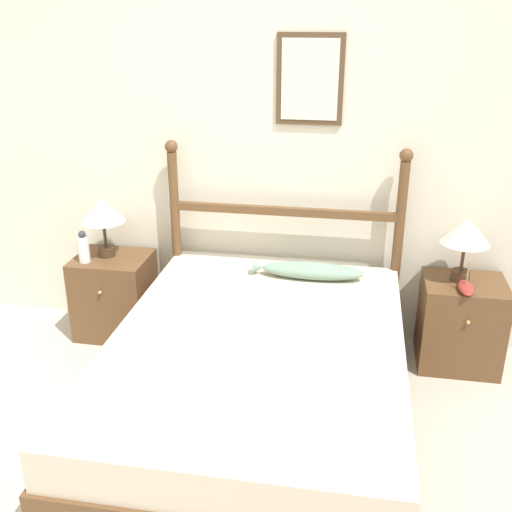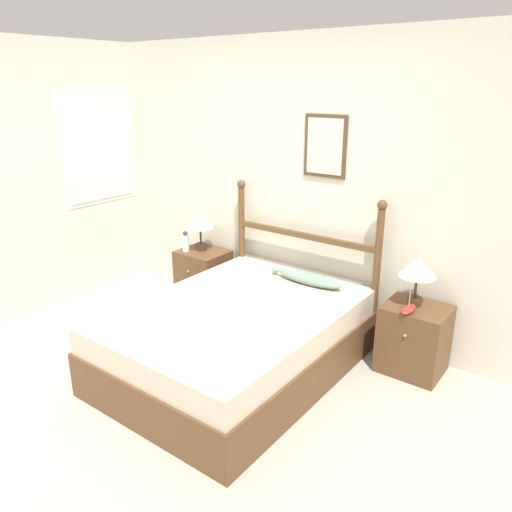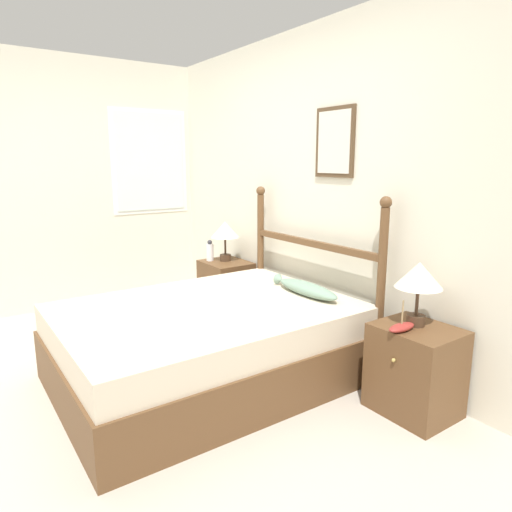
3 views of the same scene
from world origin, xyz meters
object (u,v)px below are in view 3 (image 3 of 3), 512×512
object	(u,v)px
nightstand_left	(226,288)
fish_pillow	(306,288)
bottle	(210,251)
model_boat	(402,327)
table_lamp_right	(419,278)
table_lamp_left	(225,231)
nightstand_right	(415,370)
bed	(207,343)

from	to	relation	value
nightstand_left	fish_pillow	xyz separation A→B (m)	(1.29, -0.09, 0.32)
bottle	model_boat	xyz separation A→B (m)	(2.31, -0.03, -0.07)
nightstand_left	table_lamp_right	distance (m)	2.24
bottle	nightstand_left	bearing A→B (deg)	37.12
table_lamp_left	table_lamp_right	bearing A→B (deg)	-0.00
nightstand_right	fish_pillow	world-z (taller)	fish_pillow
bed	bottle	world-z (taller)	bottle
nightstand_right	table_lamp_left	xyz separation A→B (m)	(-2.24, 0.02, 0.57)
nightstand_right	table_lamp_right	distance (m)	0.57
nightstand_left	table_lamp_right	xyz separation A→B (m)	(2.17, 0.02, 0.57)
bottle	fish_pillow	size ratio (longest dim) A/B	0.31
bed	table_lamp_right	distance (m)	1.48
bed	nightstand_left	xyz separation A→B (m)	(-1.10, 0.82, 0.01)
table_lamp_left	bottle	bearing A→B (deg)	-128.52
nightstand_right	model_boat	bearing A→B (deg)	-100.20
table_lamp_right	model_boat	size ratio (longest dim) A/B	1.92
bed	nightstand_right	xyz separation A→B (m)	(1.10, 0.82, 0.01)
table_lamp_right	bed	bearing A→B (deg)	-141.66
bottle	fish_pillow	world-z (taller)	bottle
nightstand_right	model_boat	world-z (taller)	model_boat
fish_pillow	table_lamp_left	bearing A→B (deg)	175.37
nightstand_right	table_lamp_left	distance (m)	2.31
bed	bottle	bearing A→B (deg)	149.63
table_lamp_right	bottle	xyz separation A→B (m)	(-2.30, -0.12, -0.20)
model_boat	fish_pillow	distance (m)	0.89
nightstand_left	nightstand_right	distance (m)	2.20
table_lamp_left	fish_pillow	bearing A→B (deg)	-4.63
nightstand_left	fish_pillow	distance (m)	1.33
nightstand_left	table_lamp_right	bearing A→B (deg)	0.51
nightstand_left	table_lamp_left	bearing A→B (deg)	152.45
table_lamp_right	model_boat	bearing A→B (deg)	-85.15
bed	bottle	xyz separation A→B (m)	(-1.23, 0.72, 0.37)
model_boat	bed	bearing A→B (deg)	-147.18
nightstand_right	table_lamp_right	world-z (taller)	table_lamp_right
table_lamp_right	fish_pillow	size ratio (longest dim) A/B	0.59
bed	model_boat	xyz separation A→B (m)	(1.08, 0.70, 0.30)
table_lamp_right	fish_pillow	xyz separation A→B (m)	(-0.88, -0.11, -0.25)
nightstand_right	table_lamp_left	bearing A→B (deg)	179.50
nightstand_left	nightstand_right	bearing A→B (deg)	0.00
nightstand_left	table_lamp_left	distance (m)	0.57
table_lamp_left	nightstand_right	bearing A→B (deg)	-0.50
bed	fish_pillow	xyz separation A→B (m)	(0.19, 0.74, 0.32)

